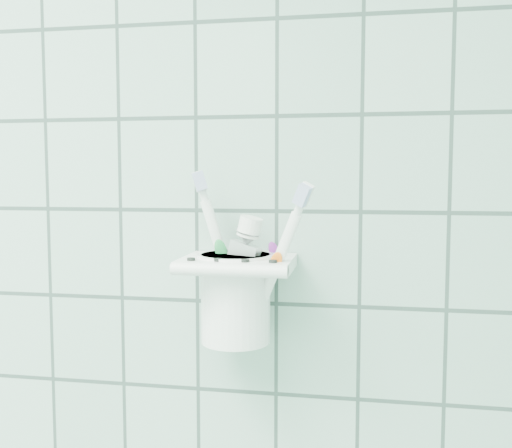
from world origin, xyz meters
TOP-DOWN VIEW (x-y plane):
  - holder_bracket at (0.66, 1.15)m, footprint 0.13×0.10m
  - cup at (0.66, 1.16)m, footprint 0.09×0.09m
  - toothbrush_pink at (0.67, 1.17)m, footprint 0.06×0.02m
  - toothbrush_blue at (0.67, 1.16)m, footprint 0.06×0.09m
  - toothbrush_orange at (0.68, 1.16)m, footprint 0.08×0.06m
  - toothpaste_tube at (0.65, 1.16)m, footprint 0.06×0.04m

SIDE VIEW (x-z plane):
  - cup at x=0.66m, z-range 1.22..1.32m
  - toothpaste_tube at x=0.65m, z-range 1.23..1.38m
  - holder_bracket at x=0.66m, z-range 1.29..1.32m
  - toothbrush_pink at x=0.67m, z-range 1.22..1.42m
  - toothbrush_orange at x=0.68m, z-range 1.23..1.42m
  - toothbrush_blue at x=0.67m, z-range 1.23..1.45m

